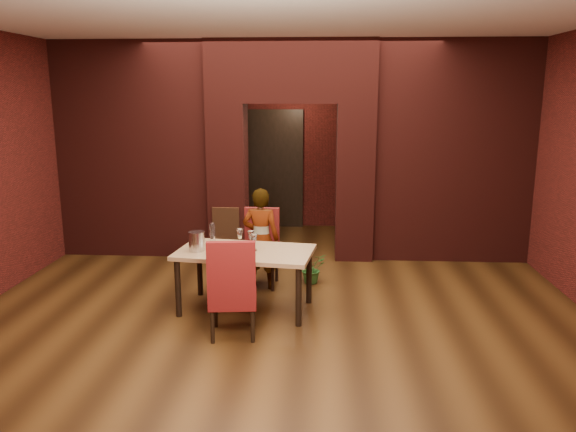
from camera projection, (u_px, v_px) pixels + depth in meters
name	position (u px, v px, depth m)	size (l,w,h in m)	color
floor	(281.00, 303.00, 6.70)	(8.00, 8.00, 0.00)	#422710
ceiling	(281.00, 22.00, 6.01)	(7.00, 8.00, 0.04)	silver
wall_back	(297.00, 140.00, 10.25)	(7.00, 0.04, 3.20)	maroon
wall_front	(213.00, 292.00, 2.46)	(7.00, 0.04, 3.20)	maroon
pillar_left	(228.00, 181.00, 8.46)	(0.55, 0.55, 2.30)	maroon
pillar_right	(355.00, 182.00, 8.34)	(0.55, 0.55, 2.30)	maroon
lintel	(291.00, 72.00, 8.06)	(2.45, 0.55, 0.90)	maroon
wing_wall_left	(135.00, 151.00, 8.45)	(2.27, 0.35, 3.20)	maroon
wing_wall_right	(453.00, 153.00, 8.16)	(2.27, 0.35, 3.20)	maroon
vent_panel	(226.00, 224.00, 8.30)	(0.40, 0.03, 0.50)	brown
rear_door	(275.00, 170.00, 10.34)	(0.90, 0.08, 2.10)	black
rear_door_frame	(275.00, 171.00, 10.30)	(1.02, 0.04, 2.22)	black
dining_table	(246.00, 280.00, 6.43)	(1.51, 0.85, 0.71)	tan
chair_far	(260.00, 249.00, 7.20)	(0.45, 0.45, 0.99)	maroon
chair_near	(233.00, 286.00, 5.71)	(0.48, 0.48, 1.05)	maroon
person_seated	(261.00, 238.00, 7.10)	(0.47, 0.31, 1.30)	silver
wine_glass_a	(240.00, 238.00, 6.48)	(0.09, 0.09, 0.21)	white
wine_glass_b	(251.00, 239.00, 6.46)	(0.08, 0.08, 0.19)	white
wine_glass_c	(254.00, 242.00, 6.32)	(0.08, 0.08, 0.19)	white
tasting_sheet	(236.00, 254.00, 6.19)	(0.31, 0.23, 0.00)	white
wine_bucket	(197.00, 241.00, 6.30)	(0.18, 0.18, 0.22)	#B7B7BF
water_bottle	(212.00, 234.00, 6.54)	(0.06, 0.06, 0.27)	silver
potted_plant	(312.00, 268.00, 7.37)	(0.36, 0.31, 0.40)	#2A5F24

